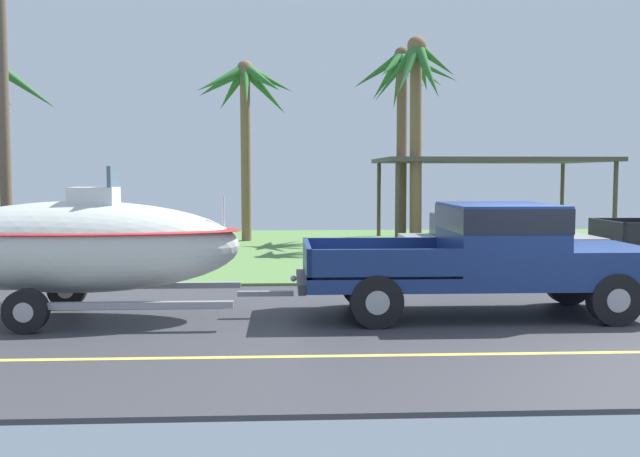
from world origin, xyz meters
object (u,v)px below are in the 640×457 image
object	(u,v)px
pickup_truck_towing	(496,253)
palm_tree_near_right	(246,99)
palm_tree_far_left	(416,92)
carport_awning	(488,162)
boat_on_trailer	(78,246)
palm_tree_near_left	(402,91)
utility_pole	(2,68)
parked_sedan_far	(497,245)

from	to	relation	value
pickup_truck_towing	palm_tree_near_right	size ratio (longest dim) A/B	0.96
palm_tree_near_right	palm_tree_far_left	distance (m)	5.72
carport_awning	pickup_truck_towing	bearing A→B (deg)	-105.27
boat_on_trailer	palm_tree_near_left	distance (m)	15.41
pickup_truck_towing	palm_tree_far_left	distance (m)	11.02
palm_tree_near_right	utility_pole	world-z (taller)	utility_pole
boat_on_trailer	carport_awning	distance (m)	16.02
carport_awning	palm_tree_near_left	xyz separation A→B (m)	(-2.81, 0.65, 2.40)
parked_sedan_far	carport_awning	world-z (taller)	carport_awning
parked_sedan_far	pickup_truck_towing	bearing A→B (deg)	-106.72
boat_on_trailer	utility_pole	world-z (taller)	utility_pole
palm_tree_near_left	boat_on_trailer	bearing A→B (deg)	-119.22
boat_on_trailer	palm_tree_near_right	bearing A→B (deg)	80.87
pickup_truck_towing	parked_sedan_far	xyz separation A→B (m)	(1.43, 4.75, -0.35)
boat_on_trailer	palm_tree_near_left	bearing A→B (deg)	60.78
parked_sedan_far	palm_tree_near_right	size ratio (longest dim) A/B	0.73
palm_tree_near_left	pickup_truck_towing	bearing A→B (deg)	-92.47
carport_awning	parked_sedan_far	bearing A→B (deg)	-104.36
palm_tree_far_left	utility_pole	xyz separation A→B (m)	(-9.82, -6.43, -0.29)
boat_on_trailer	palm_tree_far_left	size ratio (longest dim) A/B	0.97
palm_tree_near_right	boat_on_trailer	bearing A→B (deg)	-99.13
boat_on_trailer	parked_sedan_far	bearing A→B (deg)	30.25
carport_awning	palm_tree_near_right	world-z (taller)	palm_tree_near_right
boat_on_trailer	palm_tree_far_left	bearing A→B (deg)	54.92
palm_tree_far_left	parked_sedan_far	bearing A→B (deg)	-81.16
pickup_truck_towing	carport_awning	world-z (taller)	carport_awning
utility_pole	palm_tree_near_right	bearing A→B (deg)	62.32
pickup_truck_towing	carport_awning	size ratio (longest dim) A/B	0.80
carport_awning	palm_tree_far_left	distance (m)	4.04
palm_tree_far_left	boat_on_trailer	bearing A→B (deg)	-125.08
parked_sedan_far	utility_pole	world-z (taller)	utility_pole
palm_tree_near_left	palm_tree_far_left	world-z (taller)	palm_tree_near_left
palm_tree_near_right	pickup_truck_towing	bearing A→B (deg)	-69.72
parked_sedan_far	palm_tree_far_left	distance (m)	7.00
boat_on_trailer	palm_tree_far_left	xyz separation A→B (m)	(7.27, 10.35, 3.61)
utility_pole	boat_on_trailer	bearing A→B (deg)	-56.98
palm_tree_near_left	palm_tree_near_right	size ratio (longest dim) A/B	1.09
palm_tree_near_left	palm_tree_near_right	world-z (taller)	palm_tree_near_left
boat_on_trailer	palm_tree_near_right	distance (m)	13.32
boat_on_trailer	utility_pole	xyz separation A→B (m)	(-2.55, 3.92, 3.33)
palm_tree_near_right	utility_pole	bearing A→B (deg)	-117.68
utility_pole	carport_awning	bearing A→B (deg)	33.71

